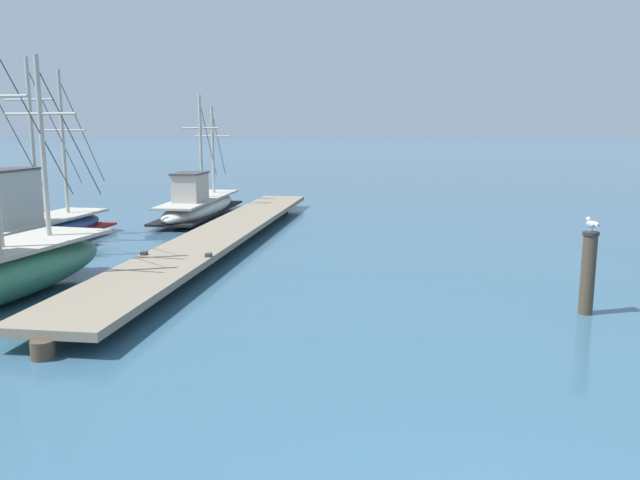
# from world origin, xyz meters

# --- Properties ---
(floating_dock) EXTENTS (2.07, 19.40, 0.53)m
(floating_dock) POSITION_xyz_m (-6.56, 14.31, 0.36)
(floating_dock) COLOR gray
(floating_dock) RESTS_ON ground
(fishing_boat_0) EXTENTS (1.90, 7.61, 4.68)m
(fishing_boat_0) POSITION_xyz_m (-9.20, 19.77, 0.52)
(fishing_boat_0) COLOR silver
(fishing_boat_0) RESTS_ON ground
(fishing_boat_1) EXTENTS (1.99, 7.72, 5.99)m
(fishing_boat_1) POSITION_xyz_m (-12.03, 13.06, 0.67)
(fishing_boat_1) COLOR navy
(fishing_boat_1) RESTS_ON ground
(mooring_piling) EXTENTS (0.30, 0.30, 1.57)m
(mooring_piling) POSITION_xyz_m (2.35, 8.55, 0.82)
(mooring_piling) COLOR #4C3D2D
(mooring_piling) RESTS_ON ground
(perched_seagull) EXTENTS (0.21, 0.37, 0.27)m
(perched_seagull) POSITION_xyz_m (2.35, 8.54, 1.72)
(perched_seagull) COLOR gold
(perched_seagull) RESTS_ON mooring_piling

